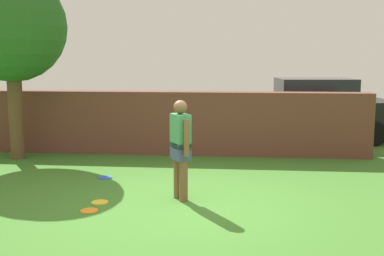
# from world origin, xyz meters

# --- Properties ---
(ground_plane) EXTENTS (40.00, 40.00, 0.00)m
(ground_plane) POSITION_xyz_m (0.00, 0.00, 0.00)
(ground_plane) COLOR #3D7528
(brick_wall) EXTENTS (10.64, 0.50, 1.49)m
(brick_wall) POSITION_xyz_m (-1.50, 4.02, 0.75)
(brick_wall) COLOR brown
(brick_wall) RESTS_ON ground
(tree) EXTENTS (2.42, 2.42, 4.17)m
(tree) POSITION_xyz_m (-4.24, 3.16, 2.93)
(tree) COLOR brown
(tree) RESTS_ON ground
(person) EXTENTS (0.37, 0.48, 1.62)m
(person) POSITION_xyz_m (-0.14, 0.34, 0.90)
(person) COLOR brown
(person) RESTS_ON ground
(car) EXTENTS (4.35, 2.25, 1.72)m
(car) POSITION_xyz_m (2.86, 6.24, 0.86)
(car) COLOR black
(car) RESTS_ON ground
(frisbee_yellow) EXTENTS (0.27, 0.27, 0.02)m
(frisbee_yellow) POSITION_xyz_m (-1.40, 0.02, 0.01)
(frisbee_yellow) COLOR yellow
(frisbee_yellow) RESTS_ON ground
(frisbee_blue) EXTENTS (0.27, 0.27, 0.02)m
(frisbee_blue) POSITION_xyz_m (-1.75, 1.57, 0.01)
(frisbee_blue) COLOR blue
(frisbee_blue) RESTS_ON ground
(frisbee_orange) EXTENTS (0.27, 0.27, 0.02)m
(frisbee_orange) POSITION_xyz_m (-1.43, -0.40, 0.01)
(frisbee_orange) COLOR orange
(frisbee_orange) RESTS_ON ground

